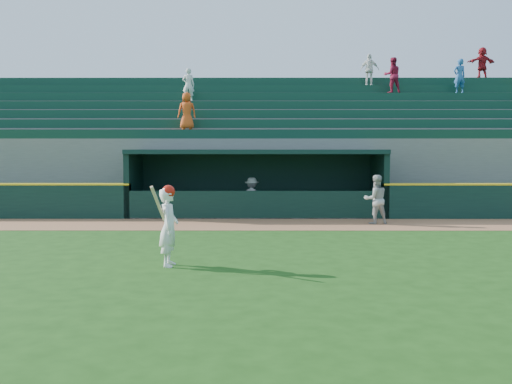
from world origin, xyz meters
TOP-DOWN VIEW (x-y plane):
  - ground at (0.00, 0.00)m, footprint 120.00×120.00m
  - warning_track at (0.00, 4.90)m, footprint 40.00×3.00m
  - dugout_player_front at (3.93, 5.05)m, footprint 0.86×0.71m
  - dugout_player_inside at (-0.18, 7.49)m, footprint 1.02×0.73m
  - dugout at (0.00, 8.00)m, footprint 9.40×2.80m
  - stands at (0.02, 12.58)m, footprint 34.50×6.25m
  - batter_at_plate at (-1.80, -1.93)m, footprint 0.51×0.76m

SIDE VIEW (x-z plane):
  - ground at x=0.00m, z-range 0.00..0.00m
  - warning_track at x=0.00m, z-range 0.00..0.01m
  - dugout_player_inside at x=-0.18m, z-range 0.00..1.43m
  - dugout_player_front at x=3.93m, z-range 0.00..1.62m
  - batter_at_plate at x=-1.80m, z-range 0.00..1.71m
  - dugout at x=0.00m, z-range 0.13..2.59m
  - stands at x=0.02m, z-range -1.38..6.19m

